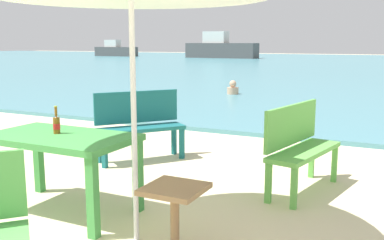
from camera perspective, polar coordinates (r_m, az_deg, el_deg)
sea_water at (r=32.32m, az=22.46°, el=6.43°), size 120.00×50.00×0.08m
picnic_table_green at (r=4.39m, az=-16.50°, el=-3.23°), size 1.40×0.80×0.76m
beer_bottle_amber at (r=4.42m, az=-16.96°, el=-0.47°), size 0.07×0.07×0.26m
side_table_wood at (r=3.48m, az=-2.22°, el=-11.40°), size 0.44×0.44×0.54m
bench_teal_center at (r=6.17m, az=-6.78°, el=-0.17°), size 1.03×1.16×0.95m
bench_green_right at (r=4.99m, az=13.54°, el=-2.82°), size 0.59×1.25×0.95m
swimmer_person at (r=13.37m, az=5.25°, el=4.01°), size 0.34×0.34×0.41m
boat_barge at (r=49.67m, az=-9.76°, el=8.80°), size 4.81×1.31×1.75m
boat_sailboat at (r=43.61m, az=3.71°, el=9.13°), size 6.93×1.89×2.52m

